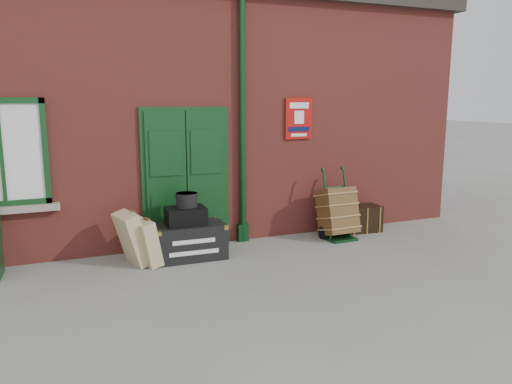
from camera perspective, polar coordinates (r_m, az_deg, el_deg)
ground at (r=7.04m, az=-2.25°, el=-9.19°), size 80.00×80.00×0.00m
station_building at (r=9.97m, az=-9.47°, el=9.20°), size 10.30×4.30×4.36m
houdini_trunk at (r=7.63m, az=-7.60°, el=-5.60°), size 1.07×0.61×0.53m
strongbox at (r=7.52m, az=-8.05°, el=-2.73°), size 0.59×0.44×0.26m
hatbox at (r=7.51m, az=-7.93°, el=-0.90°), size 0.33×0.33×0.21m
suitcase_back at (r=7.45m, az=-13.93°, el=-5.16°), size 0.53×0.63×0.80m
suitcase_front at (r=7.40m, az=-12.40°, el=-5.67°), size 0.42×0.55×0.68m
porter_trolley at (r=8.71m, az=9.30°, el=-2.29°), size 0.59×0.64×1.19m
dark_trunk at (r=9.30m, az=11.96°, el=-2.96°), size 0.69×0.49×0.47m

